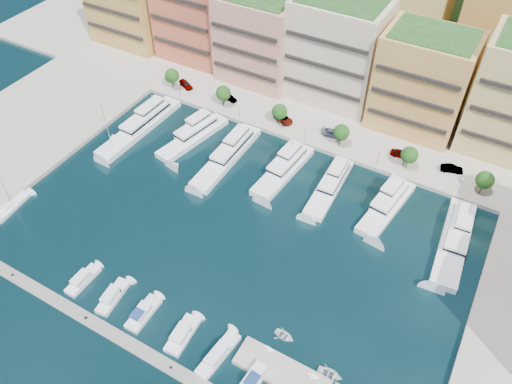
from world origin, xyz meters
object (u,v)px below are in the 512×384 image
at_px(lamppost_2, 305,130).
at_px(car_3, 334,133).
at_px(car_2, 283,118).
at_px(car_4, 401,154).
at_px(tender_2, 330,374).
at_px(car_1, 230,98).
at_px(tree_4, 410,155).
at_px(cruiser_3, 113,297).
at_px(yacht_5, 388,204).
at_px(cruiser_7, 256,376).
at_px(tree_1, 223,93).
at_px(tender_0, 284,336).
at_px(person_0, 334,382).
at_px(lamppost_3, 379,155).
at_px(yacht_4, 331,185).
at_px(lamppost_0, 179,87).
at_px(yacht_1, 195,135).
at_px(car_0, 186,84).
at_px(yacht_6, 455,237).
at_px(lamppost_1, 239,108).
at_px(tree_2, 280,112).
at_px(yacht_2, 229,153).
at_px(cruiser_5, 182,335).
at_px(tree_5, 485,180).
at_px(cruiser_6, 218,355).
at_px(tree_0, 172,76).
at_px(yacht_0, 143,124).
at_px(yacht_3, 285,167).
at_px(cruiser_2, 83,280).
at_px(tree_3, 341,132).
at_px(car_5, 452,169).
at_px(cruiser_4, 143,314).
at_px(sailboat_0, 11,207).
at_px(sailboat_2, 111,149).

distance_m(lamppost_2, car_3, 7.39).
relative_size(car_2, car_4, 1.19).
bearing_deg(tender_2, car_1, 39.86).
distance_m(tree_4, cruiser_3, 67.78).
height_order(yacht_5, car_2, yacht_5).
height_order(cruiser_3, cruiser_7, cruiser_7).
distance_m(tree_1, car_4, 45.90).
relative_size(tender_0, person_0, 1.81).
distance_m(lamppost_3, yacht_4, 13.12).
xyz_separation_m(lamppost_0, yacht_5, (60.22, -10.67, -2.62)).
distance_m(yacht_4, cruiser_3, 49.91).
bearing_deg(car_4, yacht_1, 104.91).
bearing_deg(person_0, car_0, 19.64).
xyz_separation_m(tree_4, yacht_6, (14.64, -15.06, -3.53)).
distance_m(lamppost_1, yacht_4, 31.72).
relative_size(tree_4, yacht_5, 0.30).
bearing_deg(car_3, cruiser_3, 157.68).
bearing_deg(tree_1, tree_2, 0.00).
xyz_separation_m(lamppost_3, car_2, (-25.82, 4.00, -2.03)).
distance_m(lamppost_0, yacht_2, 26.79).
height_order(cruiser_5, cruiser_7, cruiser_7).
height_order(tree_1, cruiser_7, tree_1).
bearing_deg(tree_5, cruiser_6, -116.19).
xyz_separation_m(tree_0, lamppost_0, (4.00, -2.30, -0.92)).
xyz_separation_m(yacht_0, cruiser_5, (41.49, -41.47, -0.66)).
bearing_deg(tree_1, cruiser_7, -53.84).
xyz_separation_m(lamppost_0, person_0, (65.67, -51.32, -1.84)).
relative_size(lamppost_3, yacht_6, 0.18).
bearing_deg(tender_0, yacht_3, 32.98).
bearing_deg(cruiser_6, cruiser_2, 179.95).
relative_size(tree_1, car_3, 0.99).
distance_m(cruiser_2, car_1, 61.09).
height_order(tree_0, lamppost_3, tree_0).
distance_m(tree_3, car_4, 14.36).
bearing_deg(car_5, tree_0, 76.92).
bearing_deg(yacht_4, cruiser_2, -123.32).
height_order(cruiser_3, person_0, person_0).
bearing_deg(tender_0, lamppost_2, 27.78).
height_order(lamppost_0, yacht_5, yacht_5).
height_order(cruiser_4, person_0, person_0).
distance_m(lamppost_3, tender_2, 51.00).
relative_size(cruiser_3, person_0, 3.98).
xyz_separation_m(lamppost_2, yacht_2, (-12.84, -13.22, -2.62)).
distance_m(tree_5, car_2, 47.94).
bearing_deg(tree_1, cruiser_4, -70.88).
xyz_separation_m(lamppost_0, cruiser_7, (54.47, -55.81, -3.26)).
bearing_deg(tree_2, yacht_6, -17.90).
relative_size(lamppost_3, sailboat_0, 0.32).
xyz_separation_m(sailboat_2, sailboat_0, (-5.50, -24.59, -0.00)).
bearing_deg(person_0, yacht_6, -43.71).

